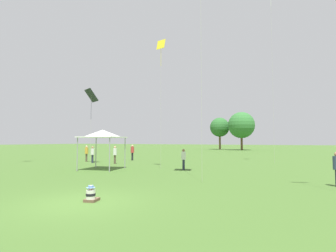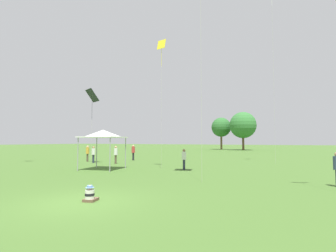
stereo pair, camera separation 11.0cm
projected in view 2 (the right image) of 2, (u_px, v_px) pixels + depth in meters
ground_plane at (80, 202)px, 9.36m from camera, size 300.00×300.00×0.00m
seated_toddler at (90, 195)px, 9.53m from camera, size 0.53×0.60×0.60m
person_standing_0 at (184, 157)px, 19.99m from camera, size 0.47×0.47×1.58m
person_standing_1 at (93, 153)px, 26.38m from camera, size 0.45×0.45×1.66m
person_standing_4 at (133, 151)px, 29.79m from camera, size 0.53×0.53×1.76m
person_standing_5 at (88, 152)px, 27.97m from camera, size 0.43×0.43×1.70m
person_standing_7 at (116, 153)px, 25.38m from camera, size 0.48×0.48×1.71m
canopy_tent at (103, 134)px, 20.30m from camera, size 3.43×3.43×3.06m
kite_0 at (92, 96)px, 25.67m from camera, size 1.69×1.41×7.25m
kite_3 at (272, 2)px, 26.25m from camera, size 0.85×0.97×17.56m
kite_5 at (161, 50)px, 21.45m from camera, size 0.83×0.35×10.52m
distant_tree_0 at (243, 125)px, 63.07m from camera, size 6.34×6.34×9.20m
distant_tree_1 at (221, 127)px, 67.72m from camera, size 4.97×4.97×8.25m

